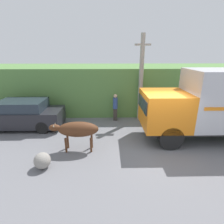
# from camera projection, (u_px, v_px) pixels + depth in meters

# --- Properties ---
(ground_plane) EXTENTS (60.00, 60.00, 0.00)m
(ground_plane) POSITION_uv_depth(u_px,v_px,m) (159.00, 149.00, 7.67)
(ground_plane) COLOR slate
(hillside_embankment) EXTENTS (32.00, 5.49, 3.10)m
(hillside_embankment) POSITION_uv_depth(u_px,v_px,m) (137.00, 86.00, 13.54)
(hillside_embankment) COLOR #568442
(hillside_embankment) RESTS_ON ground_plane
(cargo_truck) EXTENTS (6.76, 2.25, 3.33)m
(cargo_truck) POSITION_uv_depth(u_px,v_px,m) (221.00, 103.00, 8.06)
(cargo_truck) COLOR #2D2D2D
(cargo_truck) RESTS_ON ground_plane
(brown_cow) EXTENTS (2.07, 0.65, 1.30)m
(brown_cow) POSITION_uv_depth(u_px,v_px,m) (77.00, 130.00, 7.32)
(brown_cow) COLOR #512D19
(brown_cow) RESTS_ON ground_plane
(parked_suv) EXTENTS (4.39, 1.81, 1.57)m
(parked_suv) POSITION_uv_depth(u_px,v_px,m) (22.00, 115.00, 9.67)
(parked_suv) COLOR #232328
(parked_suv) RESTS_ON ground_plane
(pedestrian_on_hill) EXTENTS (0.29, 0.29, 1.67)m
(pedestrian_on_hill) POSITION_uv_depth(u_px,v_px,m) (115.00, 106.00, 10.65)
(pedestrian_on_hill) COLOR #38332D
(pedestrian_on_hill) RESTS_ON ground_plane
(utility_pole) EXTENTS (0.90, 0.26, 5.06)m
(utility_pole) POSITION_uv_depth(u_px,v_px,m) (141.00, 77.00, 10.33)
(utility_pole) COLOR #9E998E
(utility_pole) RESTS_ON ground_plane
(roadside_rock) EXTENTS (0.60, 0.60, 0.60)m
(roadside_rock) POSITION_uv_depth(u_px,v_px,m) (42.00, 161.00, 6.35)
(roadside_rock) COLOR gray
(roadside_rock) RESTS_ON ground_plane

